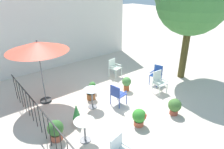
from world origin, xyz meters
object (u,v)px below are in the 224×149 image
patio_umbrella_0 (38,47)px  potted_plant_2 (91,92)px  potted_plant_3 (77,114)px  potted_plant_6 (93,87)px  patio_chair_0 (157,73)px  potted_plant_0 (56,130)px  potted_plant_1 (127,83)px  cafe_table_0 (92,95)px  potted_plant_4 (175,106)px  potted_plant_5 (139,117)px  cafe_table_1 (85,127)px  patio_chair_1 (114,66)px  patio_chair_2 (117,93)px  patio_chair_3 (159,81)px

patio_umbrella_0 → potted_plant_2: (1.50, -0.97, -1.91)m
potted_plant_3 → potted_plant_6: potted_plant_3 is taller
patio_chair_0 → potted_plant_2: (-3.12, 0.74, -0.19)m
potted_plant_0 → potted_plant_1: bearing=14.1°
cafe_table_0 → potted_plant_4: bearing=-47.6°
patio_chair_0 → potted_plant_5: size_ratio=1.44×
potted_plant_2 → potted_plant_4: potted_plant_2 is taller
potted_plant_4 → patio_chair_0: bearing=54.8°
patio_chair_0 → potted_plant_0: patio_chair_0 is taller
potted_plant_3 → potted_plant_2: bearing=40.4°
cafe_table_1 → potted_plant_6: cafe_table_1 is taller
patio_umbrella_0 → potted_plant_0: (-0.59, -2.26, -1.88)m
potted_plant_0 → potted_plant_6: bearing=34.7°
patio_chair_1 → potted_plant_6: size_ratio=1.73×
cafe_table_1 → potted_plant_1: bearing=26.4°
patio_umbrella_0 → potted_plant_5: bearing=-61.6°
patio_umbrella_0 → potted_plant_6: (1.83, -0.59, -1.95)m
patio_chair_2 → potted_plant_5: patio_chair_2 is taller
potted_plant_1 → cafe_table_0: bearing=-175.2°
patio_chair_3 → potted_plant_1: bearing=136.6°
cafe_table_0 → patio_chair_3: bearing=-15.1°
potted_plant_4 → potted_plant_6: (-1.39, 3.10, -0.06)m
patio_chair_0 → potted_plant_3: 4.38m
cafe_table_1 → cafe_table_0: bearing=49.3°
patio_umbrella_0 → cafe_table_0: bearing=-51.0°
cafe_table_0 → patio_chair_1: (2.39, 1.63, 0.01)m
patio_chair_3 → potted_plant_1: patio_chair_3 is taller
potted_plant_3 → potted_plant_0: bearing=-164.2°
patio_chair_2 → patio_chair_3: (2.03, -0.30, 0.03)m
patio_chair_1 → patio_chair_3: 2.45m
potted_plant_6 → potted_plant_3: bearing=-137.7°
potted_plant_1 → potted_plant_2: potted_plant_1 is taller
cafe_table_0 → potted_plant_4: (2.00, -2.20, -0.18)m
patio_chair_1 → potted_plant_6: 1.93m
patio_chair_0 → potted_plant_6: 3.01m
cafe_table_1 → potted_plant_0: 0.88m
potted_plant_2 → potted_plant_6: 0.50m
potted_plant_6 → patio_chair_2: bearing=-81.3°
potted_plant_5 → potted_plant_6: size_ratio=1.18×
patio_chair_2 → potted_plant_1: size_ratio=1.35×
cafe_table_1 → patio_chair_1: patio_chair_1 is taller
potted_plant_5 → patio_chair_0: bearing=30.2°
potted_plant_3 → potted_plant_6: (1.57, 1.43, -0.12)m
potted_plant_5 → potted_plant_4: bearing=-13.8°
patio_umbrella_0 → potted_plant_3: (0.26, -2.02, -1.83)m
potted_plant_0 → potted_plant_1: size_ratio=1.04×
patio_chair_3 → potted_plant_0: size_ratio=1.43×
patio_chair_0 → potted_plant_5: bearing=-149.8°
patio_chair_0 → cafe_table_0: bearing=176.5°
cafe_table_1 → patio_chair_2: patio_chair_2 is taller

